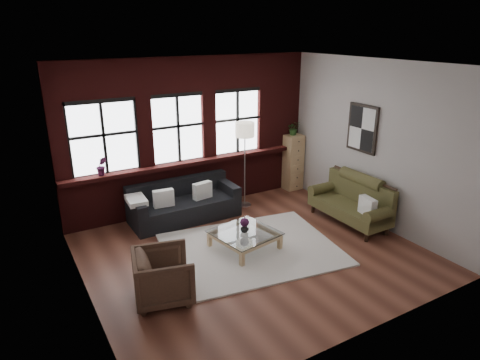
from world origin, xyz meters
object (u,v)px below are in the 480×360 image
dark_sofa (184,201)px  floor_lamp (245,162)px  coffee_table (244,241)px  armchair (163,276)px  vase (245,228)px  vintage_settee (349,201)px  drawer_chest (292,162)px

dark_sofa → floor_lamp: size_ratio=1.09×
floor_lamp → coffee_table: bearing=-120.9°
armchair → vase: bearing=-54.9°
armchair → floor_lamp: bearing=-35.7°
vintage_settee → armchair: bearing=-172.3°
drawer_chest → vintage_settee: bearing=-95.7°
vintage_settee → vase: (-2.34, 0.14, -0.07)m
coffee_table → dark_sofa: bearing=103.5°
armchair → vase: (1.77, 0.70, 0.03)m
dark_sofa → vintage_settee: bearing=-33.8°
vase → floor_lamp: (1.02, 1.70, 0.60)m
dark_sofa → coffee_table: size_ratio=2.18×
armchair → drawer_chest: drawer_chest is taller
vintage_settee → floor_lamp: (-1.33, 1.84, 0.53)m
dark_sofa → vase: size_ratio=14.03×
vintage_settee → drawer_chest: 2.21m
drawer_chest → floor_lamp: size_ratio=0.66×
coffee_table → vintage_settee: bearing=-3.4°
drawer_chest → vase: bearing=-141.3°
vintage_settee → floor_lamp: size_ratio=0.88×
vase → vintage_settee: bearing=-3.4°
dark_sofa → coffee_table: bearing=-76.5°
dark_sofa → armchair: 2.76m
vintage_settee → drawer_chest: drawer_chest is taller
vintage_settee → drawer_chest: (0.22, 2.19, 0.19)m
vintage_settee → drawer_chest: size_ratio=1.33×
armchair → floor_lamp: 3.73m
dark_sofa → armchair: size_ratio=2.66×
drawer_chest → armchair: bearing=-147.6°
dark_sofa → vintage_settee: size_ratio=1.23×
vintage_settee → dark_sofa: bearing=146.2°
armchair → coffee_table: size_ratio=0.82×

